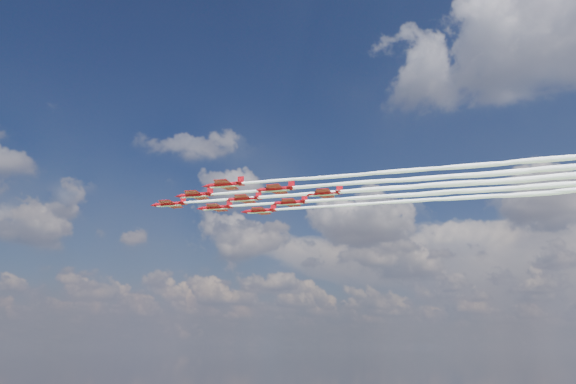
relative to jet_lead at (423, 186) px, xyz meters
name	(u,v)px	position (x,y,z in m)	size (l,w,h in m)	color
jet_lead	(423,186)	(0.00, 0.00, 0.00)	(123.22, 55.31, 2.47)	#B50A14
jet_row2_port	(471,175)	(11.82, -2.01, 0.00)	(123.22, 55.31, 2.47)	#B50A14
jet_row2_starb	(468,191)	(6.72, 9.93, 0.00)	(123.22, 55.31, 2.47)	#B50A14
jet_row3_port	(526,161)	(23.64, -4.02, 0.00)	(123.22, 55.31, 2.47)	#B50A14
jet_row3_centre	(517,180)	(18.54, 7.92, 0.00)	(123.22, 55.31, 2.47)	#B50A14
jet_row3_starb	(511,195)	(13.43, 19.87, 0.00)	(123.22, 55.31, 2.47)	#B50A14
jet_row4_port	(574,167)	(30.36, 5.91, 0.00)	(123.22, 55.31, 2.47)	#B50A14
jet_row4_starb	(562,184)	(25.25, 17.86, 0.00)	(123.22, 55.31, 2.47)	#B50A14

